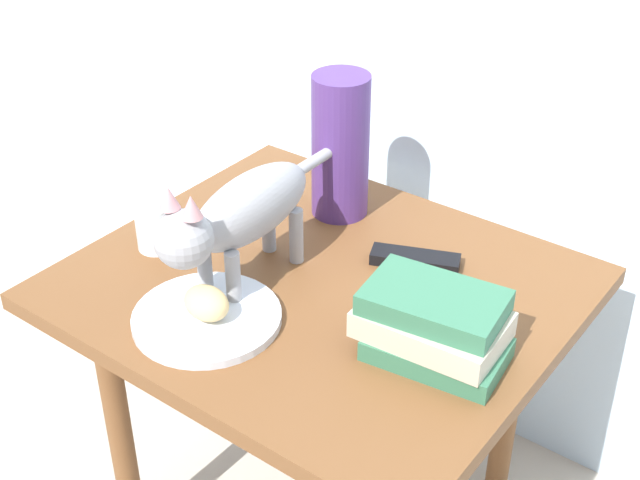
{
  "coord_description": "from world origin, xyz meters",
  "views": [
    {
      "loc": [
        0.71,
        -0.94,
        1.4
      ],
      "look_at": [
        0.0,
        0.0,
        0.65
      ],
      "focal_mm": 49.05,
      "sensor_mm": 36.0,
      "label": 1
    }
  ],
  "objects_px": {
    "bread_roll": "(206,303)",
    "book_stack": "(434,325)",
    "side_table": "(320,317)",
    "candle_jar": "(156,228)",
    "tv_remote": "(415,259)",
    "plate": "(207,318)",
    "green_vase": "(340,146)",
    "cat": "(239,214)"
  },
  "relations": [
    {
      "from": "bread_roll",
      "to": "tv_remote",
      "type": "bearing_deg",
      "value": 62.91
    },
    {
      "from": "book_stack",
      "to": "cat",
      "type": "bearing_deg",
      "value": -174.91
    },
    {
      "from": "green_vase",
      "to": "candle_jar",
      "type": "bearing_deg",
      "value": -122.18
    },
    {
      "from": "side_table",
      "to": "bread_roll",
      "type": "relative_size",
      "value": 9.79
    },
    {
      "from": "cat",
      "to": "green_vase",
      "type": "relative_size",
      "value": 1.79
    },
    {
      "from": "candle_jar",
      "to": "green_vase",
      "type": "bearing_deg",
      "value": 57.82
    },
    {
      "from": "tv_remote",
      "to": "plate",
      "type": "bearing_deg",
      "value": -140.54
    },
    {
      "from": "plate",
      "to": "tv_remote",
      "type": "distance_m",
      "value": 0.37
    },
    {
      "from": "candle_jar",
      "to": "tv_remote",
      "type": "height_order",
      "value": "candle_jar"
    },
    {
      "from": "book_stack",
      "to": "tv_remote",
      "type": "relative_size",
      "value": 1.51
    },
    {
      "from": "tv_remote",
      "to": "side_table",
      "type": "bearing_deg",
      "value": -148.72
    },
    {
      "from": "candle_jar",
      "to": "side_table",
      "type": "bearing_deg",
      "value": 16.5
    },
    {
      "from": "cat",
      "to": "tv_remote",
      "type": "bearing_deg",
      "value": 47.8
    },
    {
      "from": "bread_roll",
      "to": "plate",
      "type": "bearing_deg",
      "value": 149.39
    },
    {
      "from": "side_table",
      "to": "candle_jar",
      "type": "relative_size",
      "value": 9.22
    },
    {
      "from": "side_table",
      "to": "plate",
      "type": "distance_m",
      "value": 0.22
    },
    {
      "from": "bread_roll",
      "to": "tv_remote",
      "type": "relative_size",
      "value": 0.53
    },
    {
      "from": "side_table",
      "to": "candle_jar",
      "type": "xyz_separation_m",
      "value": [
        -0.29,
        -0.09,
        0.11
      ]
    },
    {
      "from": "plate",
      "to": "tv_remote",
      "type": "height_order",
      "value": "tv_remote"
    },
    {
      "from": "side_table",
      "to": "candle_jar",
      "type": "height_order",
      "value": "candle_jar"
    },
    {
      "from": "candle_jar",
      "to": "book_stack",
      "type": "bearing_deg",
      "value": 3.81
    },
    {
      "from": "green_vase",
      "to": "candle_jar",
      "type": "relative_size",
      "value": 3.15
    },
    {
      "from": "bread_roll",
      "to": "green_vase",
      "type": "distance_m",
      "value": 0.41
    },
    {
      "from": "side_table",
      "to": "plate",
      "type": "height_order",
      "value": "plate"
    },
    {
      "from": "bread_roll",
      "to": "book_stack",
      "type": "height_order",
      "value": "book_stack"
    },
    {
      "from": "cat",
      "to": "green_vase",
      "type": "bearing_deg",
      "value": 91.97
    },
    {
      "from": "side_table",
      "to": "tv_remote",
      "type": "relative_size",
      "value": 5.22
    },
    {
      "from": "plate",
      "to": "green_vase",
      "type": "height_order",
      "value": "green_vase"
    },
    {
      "from": "plate",
      "to": "cat",
      "type": "relative_size",
      "value": 0.48
    },
    {
      "from": "green_vase",
      "to": "tv_remote",
      "type": "height_order",
      "value": "green_vase"
    },
    {
      "from": "book_stack",
      "to": "tv_remote",
      "type": "distance_m",
      "value": 0.24
    },
    {
      "from": "bread_roll",
      "to": "book_stack",
      "type": "bearing_deg",
      "value": 24.73
    },
    {
      "from": "side_table",
      "to": "plate",
      "type": "relative_size",
      "value": 3.39
    },
    {
      "from": "book_stack",
      "to": "green_vase",
      "type": "bearing_deg",
      "value": 143.99
    },
    {
      "from": "bread_roll",
      "to": "cat",
      "type": "bearing_deg",
      "value": 103.67
    },
    {
      "from": "side_table",
      "to": "bread_roll",
      "type": "distance_m",
      "value": 0.24
    },
    {
      "from": "plate",
      "to": "bread_roll",
      "type": "bearing_deg",
      "value": -30.61
    },
    {
      "from": "cat",
      "to": "book_stack",
      "type": "bearing_deg",
      "value": 5.09
    },
    {
      "from": "side_table",
      "to": "book_stack",
      "type": "height_order",
      "value": "book_stack"
    },
    {
      "from": "side_table",
      "to": "candle_jar",
      "type": "distance_m",
      "value": 0.32
    },
    {
      "from": "plate",
      "to": "bread_roll",
      "type": "xyz_separation_m",
      "value": [
        0.0,
        -0.0,
        0.03
      ]
    },
    {
      "from": "green_vase",
      "to": "candle_jar",
      "type": "distance_m",
      "value": 0.36
    }
  ]
}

